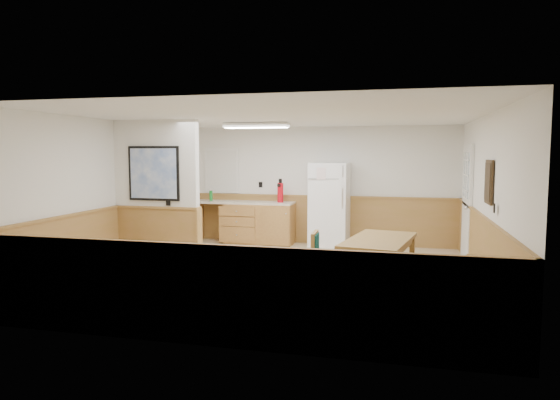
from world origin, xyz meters
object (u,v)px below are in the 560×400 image
(fire_extinguisher, at_px, (280,192))
(soap_bottle, at_px, (211,196))
(refrigerator, at_px, (329,205))
(dining_chair, at_px, (322,257))
(dining_bench, at_px, (476,274))
(dining_table, at_px, (379,245))

(fire_extinguisher, height_order, soap_bottle, fire_extinguisher)
(refrigerator, xyz_separation_m, soap_bottle, (-2.62, 0.03, 0.14))
(refrigerator, height_order, fire_extinguisher, refrigerator)
(refrigerator, bearing_deg, dining_chair, -81.34)
(dining_chair, bearing_deg, dining_bench, 2.48)
(refrigerator, xyz_separation_m, dining_table, (1.15, -3.17, -0.22))
(dining_table, bearing_deg, dining_bench, 6.56)
(dining_chair, distance_m, fire_extinguisher, 3.78)
(dining_table, height_order, soap_bottle, soap_bottle)
(dining_table, xyz_separation_m, dining_chair, (-0.77, -0.23, -0.16))
(refrigerator, distance_m, soap_bottle, 2.62)
(fire_extinguisher, xyz_separation_m, soap_bottle, (-1.56, -0.01, -0.11))
(dining_table, relative_size, soap_bottle, 7.64)
(refrigerator, bearing_deg, dining_table, -67.69)
(refrigerator, height_order, dining_bench, refrigerator)
(refrigerator, distance_m, dining_table, 3.38)
(dining_table, height_order, dining_bench, dining_table)
(dining_bench, distance_m, soap_bottle, 6.06)
(dining_chair, bearing_deg, dining_table, 15.23)
(dining_bench, height_order, fire_extinguisher, fire_extinguisher)
(refrigerator, bearing_deg, fire_extinguisher, -179.95)
(dining_table, xyz_separation_m, fire_extinguisher, (-2.20, 3.21, 0.47))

